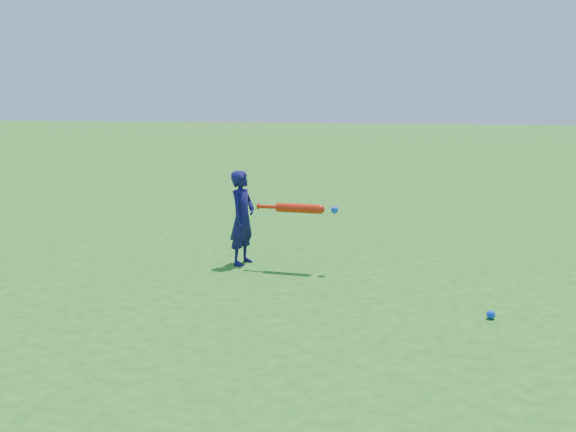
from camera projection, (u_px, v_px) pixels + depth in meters
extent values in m
plane|color=#1D6518|center=(269.00, 264.00, 6.81)|extent=(80.00, 80.00, 0.00)
imported|color=#14104D|center=(242.00, 218.00, 6.74)|extent=(0.30, 0.40, 1.00)
sphere|color=#0C34CE|center=(491.00, 315.00, 5.11)|extent=(0.07, 0.07, 0.07)
cylinder|color=red|center=(258.00, 206.00, 6.62)|extent=(0.02, 0.07, 0.06)
cylinder|color=red|center=(268.00, 207.00, 6.59)|extent=(0.22, 0.05, 0.04)
cylinder|color=red|center=(298.00, 208.00, 6.50)|extent=(0.46, 0.12, 0.10)
sphere|color=red|center=(320.00, 209.00, 6.44)|extent=(0.10, 0.10, 0.10)
sphere|color=blue|center=(335.00, 210.00, 6.39)|extent=(0.08, 0.08, 0.08)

